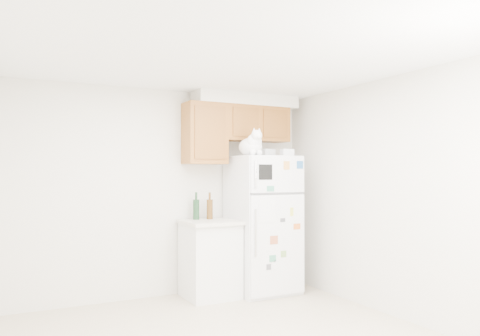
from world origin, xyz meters
TOP-DOWN VIEW (x-y plane):
  - room_shell at (0.12, 0.24)m, footprint 3.84×4.04m
  - refrigerator at (1.20, 1.61)m, footprint 0.76×0.78m
  - base_counter at (0.51, 1.68)m, footprint 0.64×0.64m
  - cat at (0.96, 1.46)m, footprint 0.32×0.47m
  - storage_box_back at (1.35, 1.75)m, footprint 0.20×0.16m
  - storage_box_front at (1.48, 1.48)m, footprint 0.16×0.13m
  - bottle_green at (0.40, 1.85)m, footprint 0.08×0.08m
  - bottle_amber at (0.57, 1.83)m, footprint 0.08×0.08m

SIDE VIEW (x-z plane):
  - base_counter at x=0.51m, z-range 0.00..0.92m
  - refrigerator at x=1.20m, z-range 0.00..1.70m
  - bottle_amber at x=0.57m, z-range 0.92..1.25m
  - bottle_green at x=0.40m, z-range 0.92..1.25m
  - room_shell at x=0.12m, z-range 0.41..2.93m
  - storage_box_front at x=1.48m, z-range 1.70..1.79m
  - storage_box_back at x=1.35m, z-range 1.70..1.80m
  - cat at x=0.96m, z-range 1.66..1.99m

